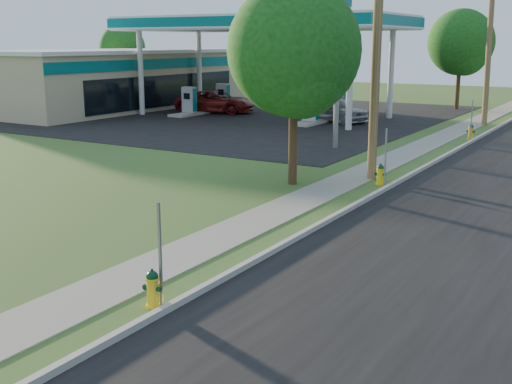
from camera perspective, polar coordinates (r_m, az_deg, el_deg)
road at (r=15.49m, az=18.48°, el=-5.54°), size 8.00×120.00×0.02m
curb at (r=16.71m, az=5.03°, el=-3.29°), size 0.15×120.00×0.15m
sidewalk at (r=17.53m, az=-0.11°, el=-2.65°), size 1.50×120.00×0.03m
forecourt at (r=43.61m, az=-1.68°, el=6.89°), size 26.00×28.00×0.02m
utility_pole_mid at (r=22.90m, az=10.72°, el=13.36°), size 1.40×0.32×9.80m
utility_pole_far at (r=40.24m, az=20.03°, el=12.43°), size 1.40×0.32×9.50m
sign_post_near at (r=11.89m, az=-8.52°, el=-5.61°), size 0.05×0.04×2.00m
sign_post_mid at (r=22.00m, az=11.43°, el=2.98°), size 0.05×0.04×2.00m
sign_post_far at (r=33.63m, az=18.60°, el=6.03°), size 0.05×0.04×2.00m
gas_canopy at (r=42.31m, az=0.62°, el=14.69°), size 18.18×9.18×6.40m
fuel_pump_nw at (r=43.33m, az=-5.94°, el=7.73°), size 1.20×3.20×1.90m
fuel_pump_ne at (r=38.60m, az=4.87°, el=7.09°), size 1.20×3.20×1.90m
fuel_pump_sw at (r=46.57m, az=-2.95°, el=8.16°), size 1.20×3.20×1.90m
fuel_pump_se at (r=42.21m, az=7.31°, el=7.55°), size 1.20×3.20×1.90m
convenience_store at (r=50.23m, az=-12.45°, el=9.85°), size 10.40×22.40×4.25m
price_pylon at (r=29.48m, az=7.35°, el=14.33°), size 0.34×2.04×6.85m
tree_verge at (r=21.63m, az=3.55°, el=12.04°), size 4.48×4.48×6.79m
tree_lot at (r=49.17m, az=17.84°, el=12.34°), size 4.70×4.70×7.13m
tree_back at (r=62.02m, az=-11.77°, el=12.31°), size 4.22×4.22×6.40m
hydrant_near at (r=12.10m, az=-9.19°, el=-8.48°), size 0.38×0.34×0.75m
hydrant_mid at (r=22.36m, az=10.98°, el=1.53°), size 0.39×0.35×0.76m
hydrant_far at (r=34.15m, az=18.55°, el=5.10°), size 0.42×0.37×0.80m
car_red at (r=44.80m, az=-3.62°, el=8.01°), size 5.98×3.81×1.54m
car_silver at (r=39.92m, az=7.10°, el=7.30°), size 4.83×3.34×1.53m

